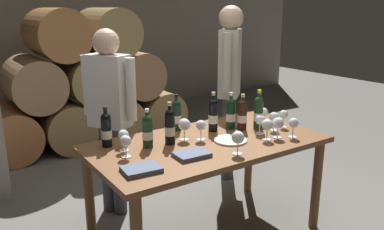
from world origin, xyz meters
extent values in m
cube|color=gray|center=(0.00, 4.20, 1.40)|extent=(10.00, 0.24, 2.80)
cylinder|color=#925B32|center=(-0.95, 2.60, 0.30)|extent=(0.60, 0.90, 0.60)
cylinder|color=olive|center=(-0.32, 2.60, 0.30)|extent=(0.60, 0.90, 0.60)
cylinder|color=olive|center=(0.31, 2.60, 0.30)|extent=(0.60, 0.90, 0.60)
cylinder|color=olive|center=(0.95, 2.60, 0.30)|extent=(0.60, 0.90, 0.60)
cylinder|color=#856346|center=(-0.63, 2.60, 0.85)|extent=(0.60, 0.90, 0.60)
cylinder|color=olive|center=(0.00, 2.60, 0.85)|extent=(0.60, 0.90, 0.60)
cylinder|color=brown|center=(0.63, 2.60, 0.85)|extent=(0.60, 0.90, 0.60)
cylinder|color=#8F5D33|center=(-0.32, 2.60, 1.39)|extent=(0.60, 0.90, 0.60)
cylinder|color=olive|center=(0.31, 2.60, 1.39)|extent=(0.60, 0.90, 0.60)
cube|color=brown|center=(0.00, 0.00, 0.74)|extent=(1.70, 0.90, 0.04)
cylinder|color=brown|center=(0.77, -0.39, 0.36)|extent=(0.07, 0.07, 0.72)
cylinder|color=brown|center=(-0.77, 0.39, 0.36)|extent=(0.07, 0.07, 0.72)
cylinder|color=brown|center=(0.77, 0.39, 0.36)|extent=(0.07, 0.07, 0.72)
cylinder|color=#19381E|center=(-0.41, 0.13, 0.86)|extent=(0.07, 0.07, 0.19)
sphere|color=#19381E|center=(-0.41, 0.13, 0.96)|extent=(0.07, 0.07, 0.07)
cylinder|color=#19381E|center=(-0.41, 0.13, 0.98)|extent=(0.03, 0.03, 0.06)
cylinder|color=silver|center=(-0.41, 0.13, 1.02)|extent=(0.03, 0.03, 0.02)
cylinder|color=silver|center=(-0.41, 0.13, 0.85)|extent=(0.07, 0.07, 0.06)
cylinder|color=black|center=(-0.25, 0.10, 0.87)|extent=(0.07, 0.07, 0.21)
sphere|color=black|center=(-0.25, 0.10, 0.98)|extent=(0.07, 0.07, 0.07)
cylinder|color=black|center=(-0.25, 0.10, 1.01)|extent=(0.03, 0.03, 0.07)
cylinder|color=tan|center=(-0.25, 0.10, 1.05)|extent=(0.03, 0.03, 0.02)
cylinder|color=silver|center=(-0.25, 0.10, 0.86)|extent=(0.07, 0.07, 0.06)
cylinder|color=black|center=(0.18, 0.17, 0.87)|extent=(0.07, 0.07, 0.22)
sphere|color=black|center=(0.18, 0.17, 0.98)|extent=(0.07, 0.07, 0.07)
cylinder|color=black|center=(0.18, 0.17, 1.01)|extent=(0.03, 0.03, 0.07)
cylinder|color=tan|center=(0.18, 0.17, 1.06)|extent=(0.03, 0.03, 0.02)
cylinder|color=silver|center=(0.18, 0.17, 0.86)|extent=(0.07, 0.07, 0.07)
cylinder|color=black|center=(-0.05, 0.35, 0.86)|extent=(0.07, 0.07, 0.20)
sphere|color=black|center=(-0.05, 0.35, 0.97)|extent=(0.07, 0.07, 0.07)
cylinder|color=black|center=(-0.05, 0.35, 0.99)|extent=(0.03, 0.03, 0.06)
cylinder|color=black|center=(-0.05, 0.35, 1.04)|extent=(0.03, 0.03, 0.02)
cylinder|color=silver|center=(-0.05, 0.35, 0.85)|extent=(0.07, 0.07, 0.06)
cylinder|color=#19381E|center=(0.51, 0.02, 0.87)|extent=(0.07, 0.07, 0.22)
sphere|color=#19381E|center=(0.51, 0.02, 0.99)|extent=(0.07, 0.07, 0.07)
cylinder|color=#19381E|center=(0.51, 0.02, 1.02)|extent=(0.03, 0.03, 0.07)
cylinder|color=gold|center=(0.51, 0.02, 1.06)|extent=(0.03, 0.03, 0.03)
cylinder|color=silver|center=(0.51, 0.02, 0.86)|extent=(0.07, 0.07, 0.07)
cylinder|color=black|center=(0.33, 0.15, 0.86)|extent=(0.07, 0.07, 0.20)
sphere|color=black|center=(0.33, 0.15, 0.97)|extent=(0.07, 0.07, 0.07)
cylinder|color=black|center=(0.33, 0.15, 1.00)|extent=(0.03, 0.03, 0.06)
cylinder|color=silver|center=(0.33, 0.15, 1.04)|extent=(0.03, 0.03, 0.02)
cylinder|color=silver|center=(0.33, 0.15, 0.85)|extent=(0.07, 0.07, 0.06)
cylinder|color=black|center=(-0.65, 0.30, 0.86)|extent=(0.07, 0.07, 0.20)
sphere|color=black|center=(-0.65, 0.30, 0.96)|extent=(0.07, 0.07, 0.07)
cylinder|color=black|center=(-0.65, 0.30, 0.99)|extent=(0.03, 0.03, 0.06)
cylinder|color=black|center=(-0.65, 0.30, 1.03)|extent=(0.03, 0.03, 0.02)
cylinder|color=silver|center=(-0.65, 0.30, 0.85)|extent=(0.07, 0.07, 0.06)
cylinder|color=black|center=(0.39, 0.07, 0.86)|extent=(0.07, 0.07, 0.20)
sphere|color=black|center=(0.39, 0.07, 0.97)|extent=(0.07, 0.07, 0.07)
cylinder|color=black|center=(0.39, 0.07, 0.99)|extent=(0.03, 0.03, 0.06)
cylinder|color=tan|center=(0.39, 0.07, 1.04)|extent=(0.03, 0.03, 0.02)
cylinder|color=silver|center=(0.39, 0.07, 0.85)|extent=(0.07, 0.07, 0.06)
cylinder|color=white|center=(0.71, -0.07, 0.76)|extent=(0.06, 0.06, 0.00)
cylinder|color=white|center=(0.71, -0.07, 0.80)|extent=(0.01, 0.01, 0.07)
sphere|color=white|center=(0.71, -0.07, 0.87)|extent=(0.07, 0.07, 0.07)
cylinder|color=white|center=(-0.58, 0.15, 0.76)|extent=(0.06, 0.06, 0.00)
cylinder|color=white|center=(-0.58, 0.15, 0.80)|extent=(0.01, 0.01, 0.07)
sphere|color=white|center=(-0.58, 0.15, 0.87)|extent=(0.07, 0.07, 0.07)
cylinder|color=white|center=(0.43, -0.09, 0.76)|extent=(0.06, 0.06, 0.00)
cylinder|color=white|center=(0.43, -0.09, 0.80)|extent=(0.01, 0.01, 0.07)
sphere|color=white|center=(0.43, -0.09, 0.87)|extent=(0.08, 0.08, 0.08)
cylinder|color=white|center=(0.58, -0.28, 0.76)|extent=(0.06, 0.06, 0.00)
cylinder|color=white|center=(0.58, -0.28, 0.80)|extent=(0.01, 0.01, 0.07)
sphere|color=white|center=(0.58, -0.28, 0.87)|extent=(0.07, 0.07, 0.07)
cylinder|color=white|center=(-0.62, 0.04, 0.76)|extent=(0.06, 0.06, 0.00)
cylinder|color=white|center=(-0.62, 0.04, 0.80)|extent=(0.01, 0.01, 0.07)
sphere|color=white|center=(-0.62, 0.04, 0.87)|extent=(0.07, 0.07, 0.07)
cylinder|color=white|center=(0.47, -0.23, 0.76)|extent=(0.06, 0.06, 0.00)
cylinder|color=white|center=(0.47, -0.23, 0.80)|extent=(0.01, 0.01, 0.07)
sphere|color=white|center=(0.47, -0.23, 0.88)|extent=(0.08, 0.08, 0.08)
cylinder|color=white|center=(0.38, -0.22, 0.76)|extent=(0.06, 0.06, 0.00)
cylinder|color=white|center=(0.38, -0.22, 0.80)|extent=(0.01, 0.01, 0.07)
sphere|color=white|center=(0.38, -0.22, 0.88)|extent=(0.08, 0.08, 0.08)
cylinder|color=white|center=(0.58, -0.08, 0.76)|extent=(0.06, 0.06, 0.00)
cylinder|color=white|center=(0.58, -0.08, 0.80)|extent=(0.01, 0.01, 0.07)
sphere|color=white|center=(0.58, -0.08, 0.87)|extent=(0.07, 0.07, 0.07)
cylinder|color=white|center=(0.61, 0.06, 0.76)|extent=(0.06, 0.06, 0.00)
cylinder|color=white|center=(0.61, 0.06, 0.80)|extent=(0.01, 0.01, 0.07)
sphere|color=white|center=(0.61, 0.06, 0.87)|extent=(0.07, 0.07, 0.07)
cylinder|color=white|center=(-0.13, 0.11, 0.76)|extent=(0.06, 0.06, 0.00)
cylinder|color=white|center=(-0.13, 0.11, 0.80)|extent=(0.01, 0.01, 0.07)
sphere|color=white|center=(-0.13, 0.11, 0.88)|extent=(0.09, 0.09, 0.09)
cylinder|color=white|center=(-0.02, 0.05, 0.76)|extent=(0.06, 0.06, 0.00)
cylinder|color=white|center=(-0.02, 0.05, 0.80)|extent=(0.01, 0.01, 0.07)
sphere|color=white|center=(-0.02, 0.05, 0.87)|extent=(0.08, 0.08, 0.08)
cylinder|color=white|center=(0.01, -0.32, 0.76)|extent=(0.06, 0.06, 0.00)
cylinder|color=white|center=(0.01, -0.32, 0.80)|extent=(0.01, 0.01, 0.07)
sphere|color=white|center=(0.01, -0.32, 0.88)|extent=(0.08, 0.08, 0.08)
cube|color=#4C5670|center=(-0.26, -0.19, 0.77)|extent=(0.23, 0.17, 0.03)
cube|color=#4C5670|center=(-0.65, -0.22, 0.77)|extent=(0.23, 0.18, 0.03)
cylinder|color=white|center=(0.14, -0.10, 0.77)|extent=(0.24, 0.24, 0.01)
cylinder|color=#383842|center=(0.85, 0.79, 0.43)|extent=(0.11, 0.11, 0.85)
cylinder|color=#383842|center=(0.77, 0.71, 0.43)|extent=(0.11, 0.11, 0.85)
cube|color=#B2B29E|center=(0.81, 0.75, 1.17)|extent=(0.36, 0.35, 0.64)
cylinder|color=#B2B29E|center=(0.96, 0.89, 1.21)|extent=(0.08, 0.08, 0.54)
cylinder|color=#B2B29E|center=(0.65, 0.61, 1.21)|extent=(0.08, 0.08, 0.54)
sphere|color=tan|center=(0.81, 0.75, 1.60)|extent=(0.23, 0.23, 0.23)
cylinder|color=#383842|center=(-0.47, 0.77, 0.38)|extent=(0.11, 0.11, 0.77)
cylinder|color=#383842|center=(-0.42, 0.67, 0.38)|extent=(0.11, 0.11, 0.77)
cube|color=silver|center=(-0.44, 0.72, 1.06)|extent=(0.32, 0.37, 0.58)
cylinder|color=silver|center=(-0.55, 0.90, 1.08)|extent=(0.08, 0.08, 0.49)
cylinder|color=silver|center=(-0.33, 0.54, 1.08)|extent=(0.08, 0.08, 0.49)
sphere|color=tan|center=(-0.44, 0.72, 1.44)|extent=(0.21, 0.21, 0.21)
camera|label=1|loc=(-1.59, -2.17, 1.70)|focal=36.71mm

